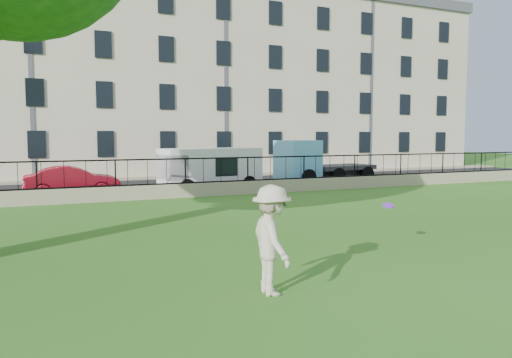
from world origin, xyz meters
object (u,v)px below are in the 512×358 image
man (272,240)px  white_van (210,169)px  frisbee (388,206)px  red_sedan (73,181)px  blue_truck (324,161)px

man → white_van: bearing=-11.0°
man → frisbee: man is taller
man → red_sedan: 16.21m
frisbee → white_van: size_ratio=0.05×
red_sedan → blue_truck: 13.86m
frisbee → red_sedan: size_ratio=0.07×
frisbee → blue_truck: blue_truck is taller
man → blue_truck: blue_truck is taller
red_sedan → blue_truck: (13.81, 1.00, 0.55)m
red_sedan → white_van: (6.50, 0.00, 0.37)m
red_sedan → blue_truck: size_ratio=0.70×
blue_truck → man: bearing=-132.1°
frisbee → white_van: (0.70, 14.47, -0.06)m
man → frisbee: bearing=-62.3°
man → blue_truck: size_ratio=0.32×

